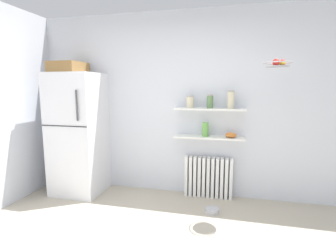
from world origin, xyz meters
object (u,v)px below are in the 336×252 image
refrigerator (78,132)px  radiator (208,177)px  storage_jar_2 (231,100)px  pet_food_bowl (212,210)px  storage_jar_0 (190,102)px  storage_jar_1 (210,101)px  vase (205,130)px  shelf_bowl (231,135)px  hanging_fruit_basket (278,63)px

refrigerator → radiator: (1.88, 0.24, -0.62)m
storage_jar_2 → pet_food_bowl: storage_jar_2 is taller
pet_food_bowl → storage_jar_2: bearing=67.8°
storage_jar_0 → storage_jar_2: bearing=0.0°
radiator → storage_jar_1: 1.07m
storage_jar_0 → storage_jar_1: storage_jar_1 is taller
storage_jar_0 → refrigerator: bearing=-172.5°
storage_jar_1 → pet_food_bowl: size_ratio=1.07×
refrigerator → radiator: bearing=7.3°
storage_jar_2 → vase: (-0.32, 0.00, -0.41)m
shelf_bowl → pet_food_bowl: 1.01m
radiator → pet_food_bowl: size_ratio=3.91×
shelf_bowl → hanging_fruit_basket: hanging_fruit_basket is taller
shelf_bowl → hanging_fruit_basket: size_ratio=0.49×
radiator → vase: size_ratio=3.52×
refrigerator → shelf_bowl: (2.17, 0.21, 0.00)m
radiator → storage_jar_2: storage_jar_2 is taller
vase → pet_food_bowl: bearing=-71.2°
hanging_fruit_basket → vase: bearing=155.9°
shelf_bowl → hanging_fruit_basket: 1.08m
hanging_fruit_basket → storage_jar_2: bearing=143.5°
radiator → shelf_bowl: (0.29, -0.03, 0.63)m
radiator → storage_jar_2: (0.27, -0.03, 1.10)m
storage_jar_2 → hanging_fruit_basket: bearing=-36.5°
refrigerator → shelf_bowl: bearing=5.6°
storage_jar_1 → shelf_bowl: 0.53m
storage_jar_2 → vase: bearing=180.0°
radiator → vase: bearing=-151.3°
hanging_fruit_basket → storage_jar_1: bearing=154.4°
pet_food_bowl → hanging_fruit_basket: size_ratio=0.56×
radiator → storage_jar_0: storage_jar_0 is taller
refrigerator → pet_food_bowl: 2.18m
refrigerator → vase: (1.83, 0.21, 0.07)m
pet_food_bowl → storage_jar_0: bearing=129.9°
storage_jar_0 → storage_jar_2: (0.54, 0.00, 0.04)m
radiator → storage_jar_1: bearing=-90.0°
radiator → storage_jar_0: bearing=-173.7°
storage_jar_2 → hanging_fruit_basket: (0.50, -0.37, 0.43)m
storage_jar_2 → shelf_bowl: storage_jar_2 is taller
storage_jar_0 → hanging_fruit_basket: 1.19m
radiator → storage_jar_2: size_ratio=2.80×
refrigerator → shelf_bowl: size_ratio=12.60×
radiator → storage_jar_1: (0.00, -0.03, 1.07)m
storage_jar_0 → storage_jar_2: size_ratio=0.70×
storage_jar_0 → hanging_fruit_basket: size_ratio=0.54×
shelf_bowl → pet_food_bowl: shelf_bowl is taller
refrigerator → vase: 1.84m
storage_jar_0 → storage_jar_1: (0.27, 0.00, 0.01)m
storage_jar_2 → pet_food_bowl: size_ratio=1.40×
hanging_fruit_basket → shelf_bowl: bearing=142.5°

